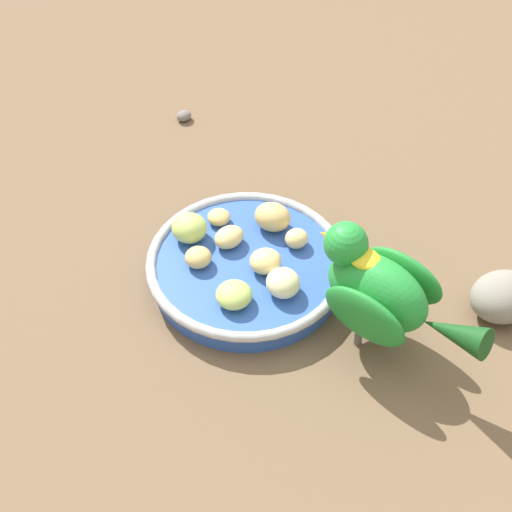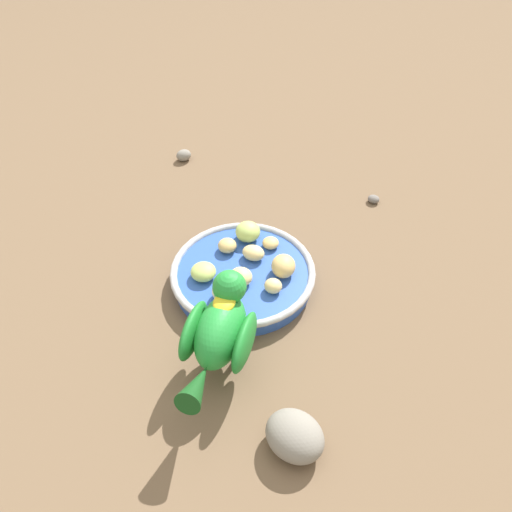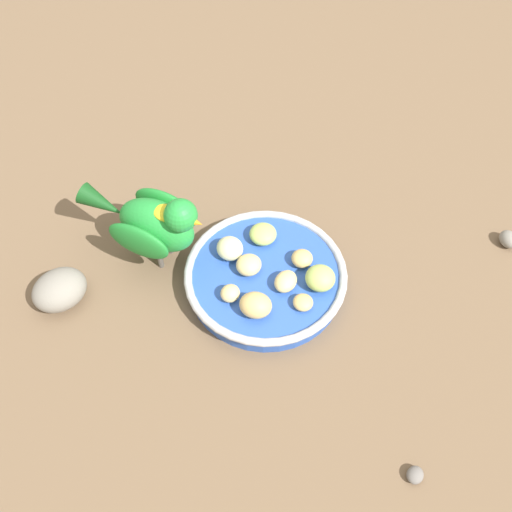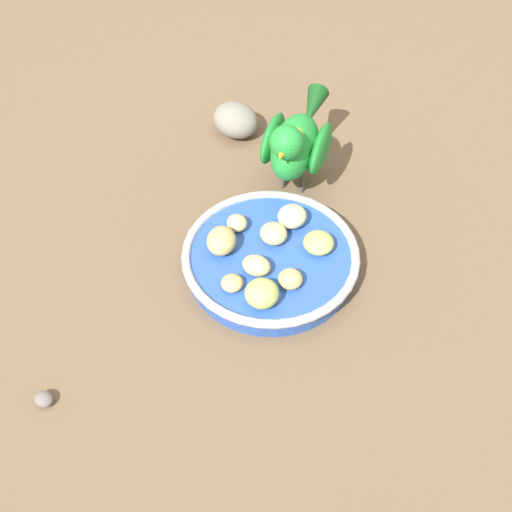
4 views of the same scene
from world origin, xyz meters
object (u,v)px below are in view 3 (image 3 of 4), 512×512
object	(u,v)px
apple_piece_6	(256,305)
pebble_0	(415,475)
apple_piece_7	(302,258)
apple_piece_4	(320,278)
apple_piece_3	(286,281)
feeding_bowl	(265,277)
apple_piece_5	(230,248)
apple_piece_2	(249,265)
rock_large	(59,290)
apple_piece_1	(230,293)
apple_piece_8	(303,302)
parrot	(154,222)
apple_piece_0	(263,234)
pebble_1	(508,239)

from	to	relation	value
apple_piece_6	pebble_0	distance (m)	0.25
apple_piece_7	apple_piece_4	bearing A→B (deg)	-101.22
apple_piece_3	feeding_bowl	bearing A→B (deg)	99.56
apple_piece_4	apple_piece_5	xyz separation A→B (m)	(-0.05, 0.11, -0.00)
apple_piece_6	pebble_0	bearing A→B (deg)	-91.21
apple_piece_2	rock_large	size ratio (longest dim) A/B	0.47
feeding_bowl	apple_piece_6	distance (m)	0.06
apple_piece_1	apple_piece_8	distance (m)	0.09
apple_piece_8	parrot	xyz separation A→B (m)	(-0.07, 0.19, 0.04)
apple_piece_4	rock_large	bearing A→B (deg)	138.31
apple_piece_6	rock_large	distance (m)	0.24
apple_piece_7	rock_large	bearing A→B (deg)	144.67
apple_piece_1	apple_piece_6	size ratio (longest dim) A/B	0.62
apple_piece_1	apple_piece_8	world-z (taller)	apple_piece_1
apple_piece_1	pebble_0	size ratio (longest dim) A/B	1.24
apple_piece_6	apple_piece_1	bearing A→B (deg)	104.45
feeding_bowl	rock_large	bearing A→B (deg)	142.31
pebble_0	apple_piece_4	bearing A→B (deg)	68.26
apple_piece_0	feeding_bowl	bearing A→B (deg)	-129.67
apple_piece_4	pebble_1	bearing A→B (deg)	-25.12
apple_piece_4	apple_piece_6	world-z (taller)	same
apple_piece_5	apple_piece_8	distance (m)	0.12
feeding_bowl	rock_large	xyz separation A→B (m)	(-0.20, 0.15, 0.01)
apple_piece_8	pebble_1	size ratio (longest dim) A/B	0.89
apple_piece_6	parrot	xyz separation A→B (m)	(-0.02, 0.16, 0.03)
apple_piece_2	apple_piece_6	xyz separation A→B (m)	(-0.03, -0.05, 0.00)
apple_piece_8	apple_piece_1	bearing A→B (deg)	129.68
apple_piece_7	pebble_1	distance (m)	0.28
apple_piece_0	apple_piece_8	size ratio (longest dim) A/B	1.45
apple_piece_3	pebble_0	bearing A→B (deg)	-102.80
apple_piece_5	parrot	xyz separation A→B (m)	(-0.06, 0.07, 0.03)
apple_piece_2	apple_piece_3	xyz separation A→B (m)	(0.02, -0.05, -0.00)
apple_piece_1	apple_piece_4	world-z (taller)	apple_piece_4
apple_piece_8	apple_piece_0	bearing A→B (deg)	71.97
apple_piece_8	rock_large	bearing A→B (deg)	132.54
apple_piece_3	parrot	size ratio (longest dim) A/B	0.19
apple_piece_0	apple_piece_8	xyz separation A→B (m)	(-0.03, -0.11, -0.00)
apple_piece_4	apple_piece_6	xyz separation A→B (m)	(-0.08, 0.02, 0.00)
apple_piece_5	apple_piece_3	bearing A→B (deg)	-77.85
feeding_bowl	apple_piece_8	bearing A→B (deg)	-89.62
apple_piece_2	pebble_1	size ratio (longest dim) A/B	1.17
apple_piece_0	pebble_1	xyz separation A→B (m)	(0.25, -0.21, -0.02)
feeding_bowl	apple_piece_1	size ratio (longest dim) A/B	8.42
apple_piece_1	rock_large	xyz separation A→B (m)	(-0.14, 0.15, -0.01)
feeding_bowl	apple_piece_7	size ratio (longest dim) A/B	7.56
apple_piece_4	rock_large	world-z (taller)	apple_piece_4
pebble_0	feeding_bowl	bearing A→B (deg)	79.53
apple_piece_4	pebble_0	distance (m)	0.24
apple_piece_5	rock_large	distance (m)	0.21
apple_piece_0	parrot	distance (m)	0.14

